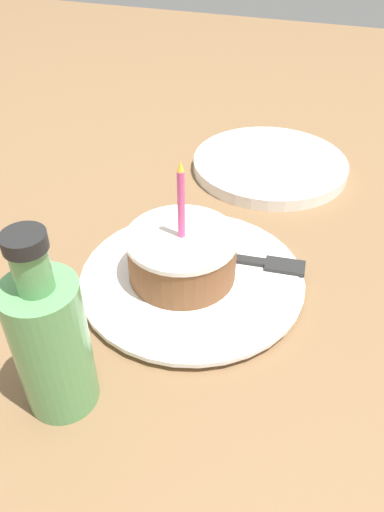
{
  "coord_description": "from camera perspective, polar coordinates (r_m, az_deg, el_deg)",
  "views": [
    {
      "loc": [
        0.37,
        0.13,
        0.38
      ],
      "look_at": [
        -0.02,
        -0.01,
        0.04
      ],
      "focal_mm": 35.0,
      "sensor_mm": 36.0,
      "label": 1
    }
  ],
  "objects": [
    {
      "name": "fork",
      "position": [
        0.58,
        5.38,
        -0.35
      ],
      "size": [
        0.04,
        0.18,
        0.0
      ],
      "color": "#262626",
      "rests_on": "plate"
    },
    {
      "name": "plate",
      "position": [
        0.56,
        0.0,
        -2.61
      ],
      "size": [
        0.25,
        0.25,
        0.01
      ],
      "color": "white",
      "rests_on": "ground_plane"
    },
    {
      "name": "cake_slice",
      "position": [
        0.54,
        -1.15,
        0.11
      ],
      "size": [
        0.12,
        0.12,
        0.14
      ],
      "color": "brown",
      "rests_on": "plate"
    },
    {
      "name": "side_plate",
      "position": [
        0.79,
        8.87,
        10.26
      ],
      "size": [
        0.23,
        0.23,
        0.02
      ],
      "color": "white",
      "rests_on": "ground_plane"
    },
    {
      "name": "bottle",
      "position": [
        0.43,
        -15.83,
        -9.37
      ],
      "size": [
        0.06,
        0.06,
        0.18
      ],
      "color": "#599959",
      "rests_on": "ground_plane"
    },
    {
      "name": "ground_plane",
      "position": [
        0.56,
        0.55,
        -6.41
      ],
      "size": [
        2.4,
        2.4,
        0.04
      ],
      "color": "brown",
      "rests_on": "ground"
    }
  ]
}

